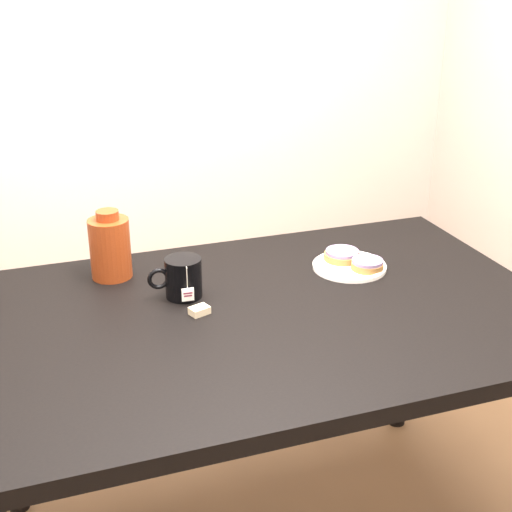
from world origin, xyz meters
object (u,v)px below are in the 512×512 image
Objects in this scene: table at (265,340)px; bagel_back at (342,255)px; mug at (183,277)px; plate at (349,266)px; bagel_front at (367,264)px; bagel_package at (110,247)px; teabag_pouch at (199,310)px.

table is 0.37m from bagel_back.
table is 0.25m from mug.
plate is 0.05m from bagel_front.
table is 0.36m from bagel_front.
bagel_package is (-0.61, 0.12, 0.06)m from bagel_back.
plate is 0.47m from mug.
bagel_back is (0.29, 0.19, 0.11)m from table.
plate is 1.44× the size of mug.
mug is at bearing 140.83° from table.
table is at bearing -44.82° from bagel_package.
bagel_package is (-0.16, 0.28, 0.07)m from teabag_pouch.
bagel_package is at bearing 119.89° from teabag_pouch.
bagel_front is at bearing -52.88° from plate.
bagel_back is at bearing 10.06° from mug.
bagel_back is 0.62m from bagel_package.
mug is (-0.50, 0.02, 0.03)m from bagel_front.
teabag_pouch reaches higher than table.
mug is at bearing 97.47° from teabag_pouch.
table is 10.03× the size of bagel_back.
mug is (-0.17, 0.14, 0.13)m from table.
bagel_front reaches higher than plate.
plate is at bearing 5.30° from mug.
bagel_front is at bearing 9.55° from teabag_pouch.
bagel_front is 2.70× the size of teabag_pouch.
bagel_back is at bearing 19.81° from teabag_pouch.
teabag_pouch is (0.01, -0.10, -0.04)m from mug.
plate is at bearing -14.49° from bagel_package.
mug reaches higher than plate.
bagel_package reaches higher than bagel_back.
teabag_pouch is 0.25× the size of bagel_package.
mug is (-0.47, -0.02, 0.04)m from plate.
mug is at bearing -172.97° from bagel_back.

